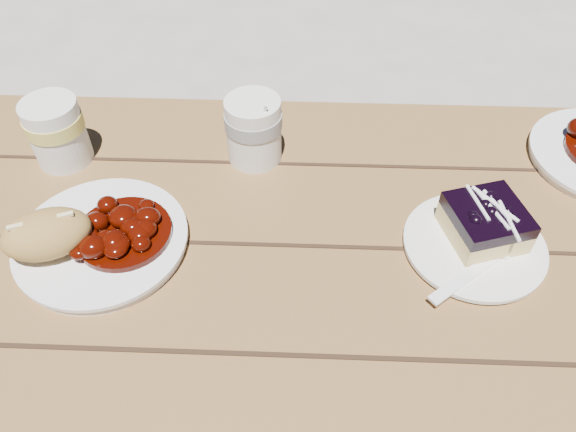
{
  "coord_description": "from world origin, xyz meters",
  "views": [
    {
      "loc": [
        0.16,
        -0.39,
        1.32
      ],
      "look_at": [
        0.14,
        0.08,
        0.81
      ],
      "focal_mm": 35.0,
      "sensor_mm": 36.0,
      "label": 1
    }
  ],
  "objects_px": {
    "picnic_table": "(187,358)",
    "blueberry_cake": "(485,222)",
    "second_cup": "(57,132)",
    "bread_roll": "(47,234)",
    "main_plate": "(102,242)",
    "dessert_plate": "(474,246)",
    "coffee_cup": "(254,130)"
  },
  "relations": [
    {
      "from": "main_plate",
      "to": "picnic_table",
      "type": "bearing_deg",
      "value": -34.88
    },
    {
      "from": "picnic_table",
      "to": "dessert_plate",
      "type": "height_order",
      "value": "dessert_plate"
    },
    {
      "from": "dessert_plate",
      "to": "second_cup",
      "type": "bearing_deg",
      "value": 165.09
    },
    {
      "from": "dessert_plate",
      "to": "blueberry_cake",
      "type": "height_order",
      "value": "blueberry_cake"
    },
    {
      "from": "main_plate",
      "to": "bread_roll",
      "type": "distance_m",
      "value": 0.07
    },
    {
      "from": "dessert_plate",
      "to": "blueberry_cake",
      "type": "relative_size",
      "value": 1.58
    },
    {
      "from": "blueberry_cake",
      "to": "coffee_cup",
      "type": "height_order",
      "value": "coffee_cup"
    },
    {
      "from": "blueberry_cake",
      "to": "second_cup",
      "type": "height_order",
      "value": "second_cup"
    },
    {
      "from": "picnic_table",
      "to": "main_plate",
      "type": "height_order",
      "value": "main_plate"
    },
    {
      "from": "dessert_plate",
      "to": "picnic_table",
      "type": "bearing_deg",
      "value": -167.56
    },
    {
      "from": "picnic_table",
      "to": "bread_roll",
      "type": "xyz_separation_m",
      "value": [
        -0.16,
        0.05,
        0.21
      ]
    },
    {
      "from": "picnic_table",
      "to": "coffee_cup",
      "type": "bearing_deg",
      "value": 71.78
    },
    {
      "from": "picnic_table",
      "to": "second_cup",
      "type": "bearing_deg",
      "value": 130.04
    },
    {
      "from": "second_cup",
      "to": "coffee_cup",
      "type": "bearing_deg",
      "value": 3.13
    },
    {
      "from": "main_plate",
      "to": "dessert_plate",
      "type": "bearing_deg",
      "value": 1.71
    },
    {
      "from": "main_plate",
      "to": "coffee_cup",
      "type": "relative_size",
      "value": 2.15
    },
    {
      "from": "picnic_table",
      "to": "coffee_cup",
      "type": "distance_m",
      "value": 0.34
    },
    {
      "from": "dessert_plate",
      "to": "coffee_cup",
      "type": "bearing_deg",
      "value": 150.15
    },
    {
      "from": "picnic_table",
      "to": "blueberry_cake",
      "type": "height_order",
      "value": "blueberry_cake"
    },
    {
      "from": "blueberry_cake",
      "to": "bread_roll",
      "type": "bearing_deg",
      "value": 168.27
    },
    {
      "from": "main_plate",
      "to": "dessert_plate",
      "type": "xyz_separation_m",
      "value": [
        0.48,
        0.01,
        -0.0
      ]
    },
    {
      "from": "coffee_cup",
      "to": "second_cup",
      "type": "xyz_separation_m",
      "value": [
        -0.29,
        -0.02,
        0.0
      ]
    },
    {
      "from": "blueberry_cake",
      "to": "second_cup",
      "type": "relative_size",
      "value": 1.11
    },
    {
      "from": "bread_roll",
      "to": "blueberry_cake",
      "type": "xyz_separation_m",
      "value": [
        0.55,
        0.05,
        -0.01
      ]
    },
    {
      "from": "bread_roll",
      "to": "blueberry_cake",
      "type": "distance_m",
      "value": 0.55
    },
    {
      "from": "dessert_plate",
      "to": "second_cup",
      "type": "distance_m",
      "value": 0.61
    },
    {
      "from": "picnic_table",
      "to": "blueberry_cake",
      "type": "bearing_deg",
      "value": 14.21
    },
    {
      "from": "picnic_table",
      "to": "main_plate",
      "type": "bearing_deg",
      "value": 145.12
    },
    {
      "from": "picnic_table",
      "to": "coffee_cup",
      "type": "relative_size",
      "value": 19.82
    },
    {
      "from": "picnic_table",
      "to": "coffee_cup",
      "type": "height_order",
      "value": "coffee_cup"
    },
    {
      "from": "second_cup",
      "to": "main_plate",
      "type": "bearing_deg",
      "value": -59.21
    },
    {
      "from": "picnic_table",
      "to": "main_plate",
      "type": "xyz_separation_m",
      "value": [
        -0.1,
        0.07,
        0.17
      ]
    }
  ]
}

